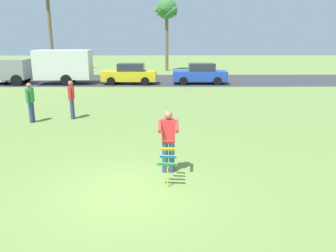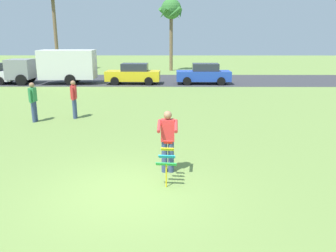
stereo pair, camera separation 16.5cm
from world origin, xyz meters
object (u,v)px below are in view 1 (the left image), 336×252
parked_truck_grey_van (53,66)px  palm_tree_right_near (167,12)px  person_walker_near (72,98)px  person_walker_far (31,101)px  person_kite_flyer (168,139)px  kite_held (168,158)px  parked_car_yellow (130,74)px  parked_car_blue (200,74)px

parked_truck_grey_van → palm_tree_right_near: (8.92, 10.74, 4.73)m
person_walker_near → person_walker_far: size_ratio=1.00×
person_kite_flyer → palm_tree_right_near: (0.13, 28.62, 5.19)m
parked_truck_grey_van → person_walker_near: 12.40m
person_kite_flyer → kite_held: (-0.01, -0.78, -0.24)m
parked_truck_grey_van → person_walker_near: parked_truck_grey_van is taller
person_walker_far → palm_tree_right_near: bearing=75.3°
person_walker_near → person_walker_far: bearing=-157.2°
palm_tree_right_near → person_walker_near: 23.32m
parked_car_yellow → palm_tree_right_near: 12.37m
kite_held → parked_truck_grey_van: 20.64m
parked_car_blue → person_walker_far: 14.92m
person_kite_flyer → parked_car_yellow: person_kite_flyer is taller
person_walker_near → palm_tree_right_near: bearing=78.8°
parked_car_yellow → person_walker_far: bearing=-104.0°
parked_car_yellow → parked_car_blue: size_ratio=1.01×
kite_held → person_walker_far: size_ratio=0.62×
person_kite_flyer → palm_tree_right_near: palm_tree_right_near is taller
parked_car_blue → person_walker_near: (-6.97, -11.55, 0.16)m
parked_truck_grey_van → parked_car_blue: bearing=0.0°
person_kite_flyer → person_walker_far: (-5.88, 5.66, -0.02)m
palm_tree_right_near → person_walker_far: palm_tree_right_near is taller
kite_held → person_walker_near: bearing=121.1°
palm_tree_right_near → kite_held: bearing=-90.3°
parked_car_blue → palm_tree_right_near: 12.27m
parked_truck_grey_van → parked_car_blue: (11.47, 0.00, -0.64)m
parked_truck_grey_van → person_walker_far: parked_truck_grey_van is taller
parked_car_yellow → parked_car_blue: bearing=0.0°
kite_held → parked_truck_grey_van: parked_truck_grey_van is taller
person_kite_flyer → parked_truck_grey_van: parked_truck_grey_van is taller
parked_truck_grey_van → person_walker_far: bearing=-76.6°
kite_held → parked_car_blue: bearing=81.8°
parked_car_blue → palm_tree_right_near: palm_tree_right_near is taller
parked_car_yellow → person_kite_flyer: bearing=-81.0°
parked_car_yellow → palm_tree_right_near: bearing=74.5°
parked_truck_grey_van → person_walker_near: bearing=-68.7°
parked_car_blue → palm_tree_right_near: (-2.55, 10.74, 5.36)m
parked_truck_grey_van → person_walker_near: (4.49, -11.55, -0.48)m
palm_tree_right_near → parked_truck_grey_van: bearing=-129.7°
parked_car_blue → person_walker_near: size_ratio=2.44×
person_walker_far → person_kite_flyer: bearing=-43.9°
person_walker_near → person_walker_far: 1.72m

